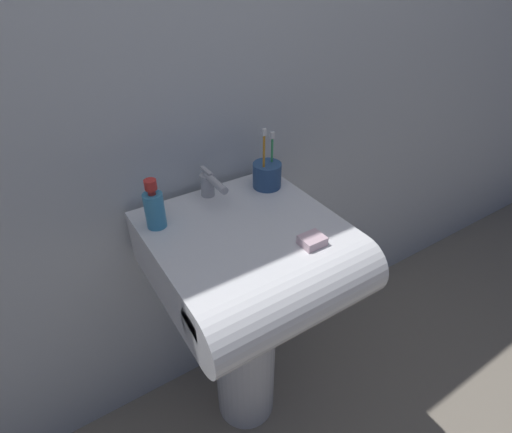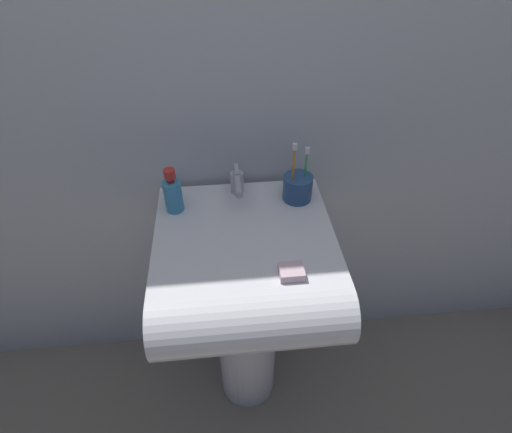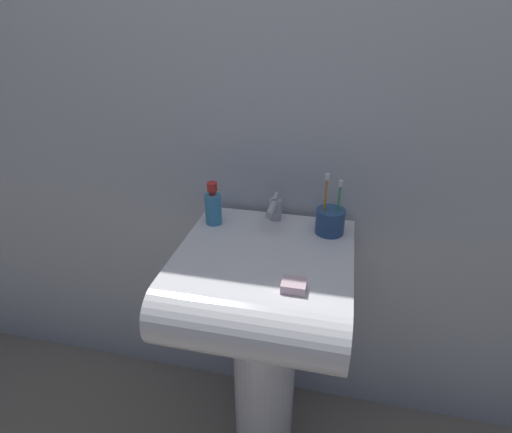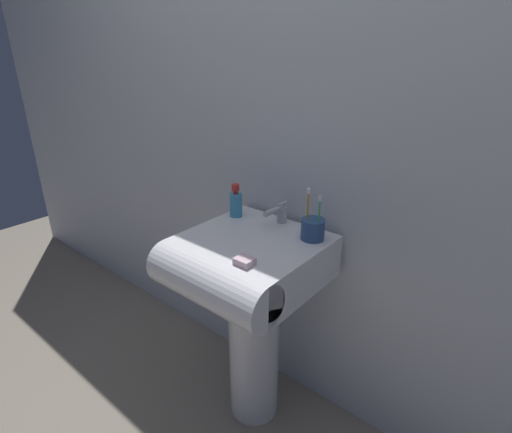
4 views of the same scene
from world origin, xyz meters
TOP-DOWN VIEW (x-y plane):
  - ground_plane at (0.00, 0.00)m, footprint 6.00×6.00m
  - wall_back at (0.00, 0.27)m, footprint 5.00×0.05m
  - sink_pedestal at (0.00, 0.00)m, footprint 0.21×0.21m
  - sink_basin at (0.00, -0.06)m, footprint 0.50×0.54m
  - faucet at (-0.01, 0.17)m, footprint 0.04×0.14m
  - toothbrush_cup at (0.17, 0.13)m, footprint 0.09×0.09m
  - soap_bottle at (-0.20, 0.12)m, footprint 0.05×0.05m
  - bar_soap at (0.10, -0.17)m, footprint 0.06×0.05m

SIDE VIEW (x-z plane):
  - ground_plane at x=0.00m, z-range 0.00..0.00m
  - sink_pedestal at x=0.00m, z-range 0.00..0.69m
  - sink_basin at x=0.00m, z-range 0.69..0.86m
  - bar_soap at x=0.10m, z-range 0.86..0.89m
  - toothbrush_cup at x=0.17m, z-range 0.80..1.00m
  - faucet at x=-0.01m, z-range 0.87..0.95m
  - soap_bottle at x=-0.20m, z-range 0.85..0.99m
  - wall_back at x=0.00m, z-range 0.00..2.40m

